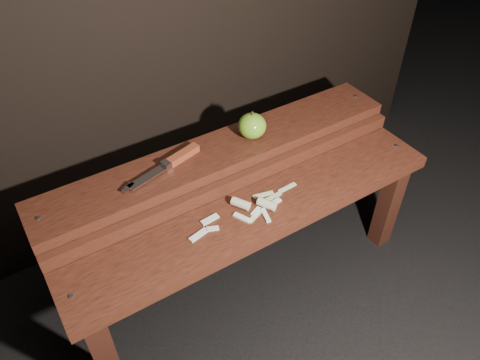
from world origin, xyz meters
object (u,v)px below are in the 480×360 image
knife (174,161)px  bench_rear_tier (222,170)px  apple (252,126)px  bench_front_tier (262,227)px

knife → bench_rear_tier: bearing=-5.5°
bench_rear_tier → apple: 0.17m
apple → knife: apple is taller
bench_rear_tier → apple: (0.11, 0.00, 0.13)m
bench_front_tier → apple: bearing=63.6°
bench_front_tier → knife: bearing=122.8°
bench_rear_tier → knife: (-0.16, 0.02, 0.10)m
bench_front_tier → knife: knife is taller
apple → bench_rear_tier: bearing=-177.8°
bench_front_tier → knife: 0.33m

